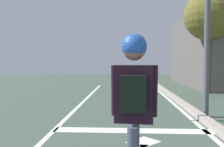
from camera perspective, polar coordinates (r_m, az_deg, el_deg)
name	(u,v)px	position (r m, az deg, el deg)	size (l,w,h in m)	color
lane_line_center	(58,126)	(6.13, -12.54, -11.99)	(0.12, 20.00, 0.01)	silver
lane_line_curbside	(202,128)	(6.20, 20.42, -11.94)	(0.12, 20.00, 0.01)	silver
stop_bar	(133,131)	(5.66, 4.86, -13.18)	(3.57, 0.40, 0.01)	silver
lane_arrow_head	(143,142)	(4.94, 7.33, -15.62)	(0.56, 0.44, 0.01)	silver
curb_strip	(213,126)	(6.26, 22.65, -11.20)	(0.24, 24.00, 0.14)	#A3958C
skater	(134,95)	(2.52, 5.15, -5.02)	(0.48, 0.64, 1.76)	#414A61
roadside_tree	(209,16)	(13.07, 21.87, 12.32)	(2.44, 2.44, 5.03)	brown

